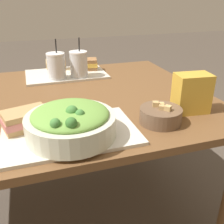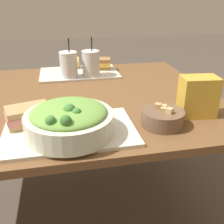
% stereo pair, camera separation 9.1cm
% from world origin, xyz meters
% --- Properties ---
extents(ground_plane, '(12.00, 12.00, 0.00)m').
position_xyz_m(ground_plane, '(0.00, 0.00, 0.00)').
color(ground_plane, '#4C4238').
extents(dining_table, '(1.50, 1.06, 0.70)m').
position_xyz_m(dining_table, '(0.00, 0.00, 0.63)').
color(dining_table, brown).
rests_on(dining_table, ground_plane).
extents(tray_near, '(0.45, 0.29, 0.01)m').
position_xyz_m(tray_near, '(0.05, -0.35, 0.71)').
color(tray_near, beige).
rests_on(tray_near, dining_table).
extents(tray_far, '(0.45, 0.29, 0.01)m').
position_xyz_m(tray_far, '(0.14, 0.35, 0.71)').
color(tray_far, beige).
rests_on(tray_far, dining_table).
extents(salad_bowl, '(0.29, 0.29, 0.12)m').
position_xyz_m(salad_bowl, '(0.05, -0.37, 0.76)').
color(salad_bowl, beige).
rests_on(salad_bowl, tray_near).
extents(soup_bowl, '(0.16, 0.16, 0.08)m').
position_xyz_m(soup_bowl, '(0.38, -0.36, 0.73)').
color(soup_bowl, brown).
rests_on(soup_bowl, dining_table).
extents(sandwich_near, '(0.18, 0.14, 0.06)m').
position_xyz_m(sandwich_near, '(-0.09, -0.27, 0.75)').
color(sandwich_near, tan).
rests_on(sandwich_near, tray_near).
extents(baguette_near, '(0.16, 0.11, 0.07)m').
position_xyz_m(baguette_near, '(0.08, -0.24, 0.75)').
color(baguette_near, tan).
rests_on(baguette_near, tray_near).
extents(sandwich_far, '(0.17, 0.12, 0.06)m').
position_xyz_m(sandwich_far, '(0.26, 0.40, 0.75)').
color(sandwich_far, olive).
rests_on(sandwich_far, tray_far).
extents(baguette_far, '(0.12, 0.09, 0.07)m').
position_xyz_m(baguette_far, '(0.10, 0.46, 0.75)').
color(baguette_far, tan).
rests_on(baguette_far, tray_far).
extents(drink_cup_dark, '(0.10, 0.10, 0.21)m').
position_xyz_m(drink_cup_dark, '(0.08, 0.27, 0.78)').
color(drink_cup_dark, silver).
rests_on(drink_cup_dark, tray_far).
extents(drink_cup_red, '(0.10, 0.10, 0.21)m').
position_xyz_m(drink_cup_red, '(0.20, 0.27, 0.78)').
color(drink_cup_red, silver).
rests_on(drink_cup_red, tray_far).
extents(chip_bag, '(0.15, 0.10, 0.16)m').
position_xyz_m(chip_bag, '(0.54, -0.30, 0.78)').
color(chip_bag, gold).
rests_on(chip_bag, dining_table).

